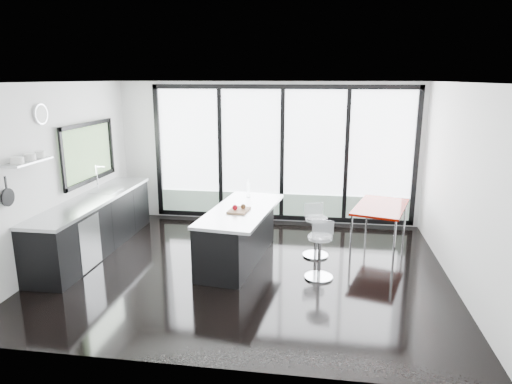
% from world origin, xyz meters
% --- Properties ---
extents(floor, '(6.00, 5.00, 0.00)m').
position_xyz_m(floor, '(0.00, 0.00, 0.00)').
color(floor, black).
rests_on(floor, ground).
extents(ceiling, '(6.00, 5.00, 0.00)m').
position_xyz_m(ceiling, '(0.00, 0.00, 2.80)').
color(ceiling, white).
rests_on(ceiling, wall_back).
extents(wall_back, '(6.00, 0.09, 2.80)m').
position_xyz_m(wall_back, '(0.27, 2.47, 1.27)').
color(wall_back, silver).
rests_on(wall_back, ground).
extents(wall_front, '(6.00, 0.00, 2.80)m').
position_xyz_m(wall_front, '(0.00, -2.50, 1.40)').
color(wall_front, silver).
rests_on(wall_front, ground).
extents(wall_left, '(0.26, 5.00, 2.80)m').
position_xyz_m(wall_left, '(-2.97, 0.27, 1.56)').
color(wall_left, silver).
rests_on(wall_left, ground).
extents(wall_right, '(0.00, 5.00, 2.80)m').
position_xyz_m(wall_right, '(3.00, 0.00, 1.40)').
color(wall_right, silver).
rests_on(wall_right, ground).
extents(counter_cabinets, '(0.69, 3.24, 1.36)m').
position_xyz_m(counter_cabinets, '(-2.67, 0.40, 0.46)').
color(counter_cabinets, black).
rests_on(counter_cabinets, floor).
extents(island, '(1.14, 2.22, 1.13)m').
position_xyz_m(island, '(-0.20, 0.33, 0.44)').
color(island, black).
rests_on(island, floor).
extents(bar_stool_near, '(0.51, 0.51, 0.66)m').
position_xyz_m(bar_stool_near, '(1.10, -0.17, 0.33)').
color(bar_stool_near, silver).
rests_on(bar_stool_near, floor).
extents(bar_stool_far, '(0.55, 0.55, 0.67)m').
position_xyz_m(bar_stool_far, '(1.04, 0.68, 0.34)').
color(bar_stool_far, silver).
rests_on(bar_stool_far, floor).
extents(red_table, '(1.14, 1.54, 0.74)m').
position_xyz_m(red_table, '(2.11, 1.29, 0.37)').
color(red_table, '#790900').
rests_on(red_table, floor).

